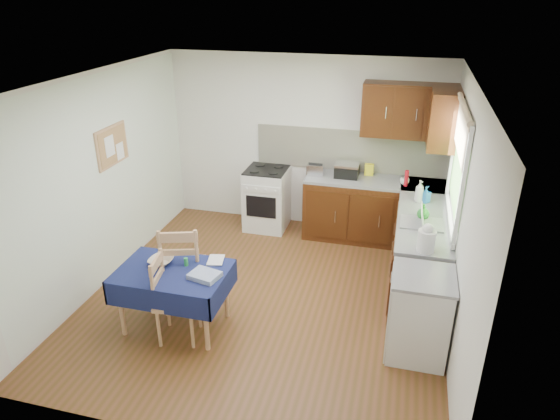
% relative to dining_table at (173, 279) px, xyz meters
% --- Properties ---
extents(floor, '(4.20, 4.20, 0.00)m').
position_rel_dining_table_xyz_m(floor, '(0.78, 0.75, -0.58)').
color(floor, '#543716').
rests_on(floor, ground).
extents(ceiling, '(4.00, 4.20, 0.02)m').
position_rel_dining_table_xyz_m(ceiling, '(0.78, 0.75, 1.92)').
color(ceiling, silver).
rests_on(ceiling, wall_back).
extents(wall_back, '(4.00, 0.02, 2.50)m').
position_rel_dining_table_xyz_m(wall_back, '(0.78, 2.85, 0.67)').
color(wall_back, silver).
rests_on(wall_back, ground).
extents(wall_front, '(4.00, 0.02, 2.50)m').
position_rel_dining_table_xyz_m(wall_front, '(0.78, -1.35, 0.67)').
color(wall_front, silver).
rests_on(wall_front, ground).
extents(wall_left, '(0.02, 4.20, 2.50)m').
position_rel_dining_table_xyz_m(wall_left, '(-1.22, 0.75, 0.67)').
color(wall_left, white).
rests_on(wall_left, ground).
extents(wall_right, '(0.02, 4.20, 2.50)m').
position_rel_dining_table_xyz_m(wall_right, '(2.78, 0.75, 0.67)').
color(wall_right, silver).
rests_on(wall_right, ground).
extents(base_cabinets, '(1.90, 2.30, 0.86)m').
position_rel_dining_table_xyz_m(base_cabinets, '(2.13, 2.01, -0.15)').
color(base_cabinets, black).
rests_on(base_cabinets, ground).
extents(worktop_back, '(1.90, 0.60, 0.04)m').
position_rel_dining_table_xyz_m(worktop_back, '(1.83, 2.55, 0.30)').
color(worktop_back, slate).
rests_on(worktop_back, base_cabinets).
extents(worktop_right, '(0.60, 1.70, 0.04)m').
position_rel_dining_table_xyz_m(worktop_right, '(2.48, 1.40, 0.30)').
color(worktop_right, slate).
rests_on(worktop_right, base_cabinets).
extents(worktop_corner, '(0.60, 0.60, 0.04)m').
position_rel_dining_table_xyz_m(worktop_corner, '(2.48, 2.55, 0.30)').
color(worktop_corner, slate).
rests_on(worktop_corner, base_cabinets).
extents(splashback, '(2.70, 0.02, 0.60)m').
position_rel_dining_table_xyz_m(splashback, '(1.43, 2.84, 0.62)').
color(splashback, white).
rests_on(splashback, wall_back).
extents(upper_cabinets, '(1.20, 0.85, 0.70)m').
position_rel_dining_table_xyz_m(upper_cabinets, '(2.30, 2.55, 1.27)').
color(upper_cabinets, black).
rests_on(upper_cabinets, wall_back).
extents(stove, '(0.60, 0.61, 0.92)m').
position_rel_dining_table_xyz_m(stove, '(0.28, 2.55, -0.12)').
color(stove, silver).
rests_on(stove, ground).
extents(window, '(0.04, 1.48, 1.26)m').
position_rel_dining_table_xyz_m(window, '(2.75, 1.45, 1.07)').
color(window, '#2D5021').
rests_on(window, wall_right).
extents(fridge, '(0.58, 0.60, 0.89)m').
position_rel_dining_table_xyz_m(fridge, '(2.48, 0.20, -0.14)').
color(fridge, silver).
rests_on(fridge, ground).
extents(corkboard, '(0.04, 0.62, 0.47)m').
position_rel_dining_table_xyz_m(corkboard, '(-1.19, 1.05, 1.02)').
color(corkboard, tan).
rests_on(corkboard, wall_left).
extents(dining_table, '(1.13, 0.77, 0.68)m').
position_rel_dining_table_xyz_m(dining_table, '(0.00, 0.00, 0.00)').
color(dining_table, '#101B40').
rests_on(dining_table, ground).
extents(chair_far, '(0.58, 0.58, 1.05)m').
position_rel_dining_table_xyz_m(chair_far, '(-0.05, 0.32, -0.02)').
color(chair_far, tan).
rests_on(chair_far, ground).
extents(chair_near, '(0.48, 0.48, 0.94)m').
position_rel_dining_table_xyz_m(chair_near, '(0.07, -0.17, -0.08)').
color(chair_near, tan).
rests_on(chair_near, ground).
extents(toaster, '(0.23, 0.14, 0.18)m').
position_rel_dining_table_xyz_m(toaster, '(1.00, 2.53, 0.40)').
color(toaster, silver).
rests_on(toaster, worktop_back).
extents(sandwich_press, '(0.33, 0.28, 0.19)m').
position_rel_dining_table_xyz_m(sandwich_press, '(1.43, 2.59, 0.42)').
color(sandwich_press, black).
rests_on(sandwich_press, worktop_back).
extents(sauce_bottle, '(0.05, 0.05, 0.22)m').
position_rel_dining_table_xyz_m(sauce_bottle, '(2.24, 2.43, 0.43)').
color(sauce_bottle, red).
rests_on(sauce_bottle, worktop_back).
extents(yellow_packet, '(0.13, 0.10, 0.16)m').
position_rel_dining_table_xyz_m(yellow_packet, '(1.72, 2.73, 0.40)').
color(yellow_packet, yellow).
rests_on(yellow_packet, worktop_back).
extents(dish_rack, '(0.47, 0.36, 0.22)m').
position_rel_dining_table_xyz_m(dish_rack, '(2.45, 1.28, 0.35)').
color(dish_rack, gray).
rests_on(dish_rack, worktop_right).
extents(kettle, '(0.18, 0.18, 0.30)m').
position_rel_dining_table_xyz_m(kettle, '(2.48, 0.67, 0.46)').
color(kettle, silver).
rests_on(kettle, worktop_right).
extents(cup, '(0.16, 0.16, 0.10)m').
position_rel_dining_table_xyz_m(cup, '(2.22, 2.48, 0.37)').
color(cup, white).
rests_on(cup, worktop_back).
extents(soap_bottle_a, '(0.14, 0.14, 0.28)m').
position_rel_dining_table_xyz_m(soap_bottle_a, '(2.41, 1.94, 0.46)').
color(soap_bottle_a, silver).
rests_on(soap_bottle_a, worktop_right).
extents(soap_bottle_b, '(0.13, 0.13, 0.20)m').
position_rel_dining_table_xyz_m(soap_bottle_b, '(2.48, 1.94, 0.42)').
color(soap_bottle_b, blue).
rests_on(soap_bottle_b, worktop_right).
extents(soap_bottle_c, '(0.20, 0.20, 0.18)m').
position_rel_dining_table_xyz_m(soap_bottle_c, '(2.46, 1.44, 0.41)').
color(soap_bottle_c, '#24862A').
rests_on(soap_bottle_c, worktop_right).
extents(plate_bowl, '(0.26, 0.26, 0.06)m').
position_rel_dining_table_xyz_m(plate_bowl, '(-0.17, 0.10, 0.13)').
color(plate_bowl, beige).
rests_on(plate_bowl, dining_table).
extents(book, '(0.21, 0.25, 0.02)m').
position_rel_dining_table_xyz_m(book, '(0.28, 0.28, 0.11)').
color(book, white).
rests_on(book, dining_table).
extents(spice_jar, '(0.04, 0.04, 0.09)m').
position_rel_dining_table_xyz_m(spice_jar, '(0.10, 0.13, 0.15)').
color(spice_jar, green).
rests_on(spice_jar, dining_table).
extents(tea_towel, '(0.33, 0.28, 0.05)m').
position_rel_dining_table_xyz_m(tea_towel, '(0.38, -0.04, 0.13)').
color(tea_towel, navy).
rests_on(tea_towel, dining_table).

